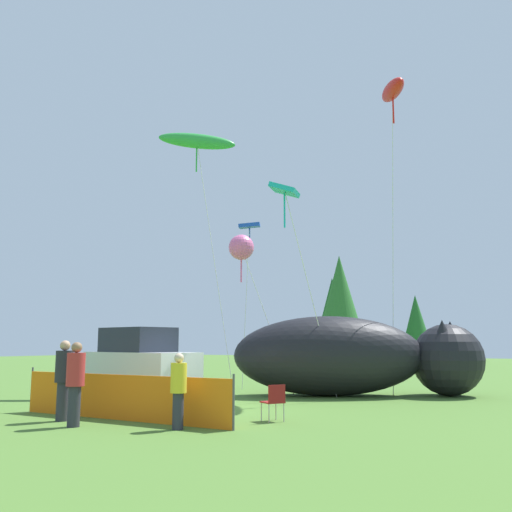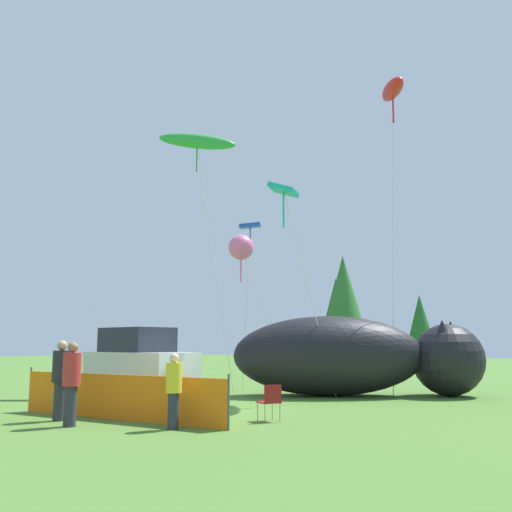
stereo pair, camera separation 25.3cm
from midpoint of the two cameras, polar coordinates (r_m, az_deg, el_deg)
name	(u,v)px [view 2 (the right image)]	position (r m, az deg, el deg)	size (l,w,h in m)	color
ground_plane	(190,408)	(16.81, -6.19, -14.91)	(120.00, 120.00, 0.00)	#4C752D
parked_car	(139,366)	(18.90, -11.22, -10.70)	(4.22, 2.40, 2.32)	#B7BCC1
folding_chair	(270,399)	(13.88, 1.99, -14.15)	(0.64, 0.64, 0.86)	maroon
inflatable_cat	(353,359)	(20.66, 10.04, -10.09)	(8.47, 6.24, 2.78)	black
safety_fence	(117,397)	(14.61, -13.22, -13.57)	(6.59, 0.07, 1.18)	orange
spectator_in_green_shirt	(174,387)	(12.77, -7.65, -12.90)	(0.35, 0.35, 1.62)	#2D2D38
spectator_in_black_shirt	(71,380)	(13.68, -17.46, -11.75)	(0.40, 0.40, 1.86)	#2D2D38
spectator_in_white_shirt	(61,377)	(14.76, -18.48, -11.36)	(0.41, 0.41, 1.90)	#2D2D38
kite_red_lizard	(392,91)	(22.84, 13.81, 15.76)	(1.97, 2.64, 11.83)	silver
kite_green_fish	(197,142)	(23.89, -5.60, 11.28)	(3.41, 2.17, 10.52)	silver
kite_pink_octopus	(241,248)	(21.08, -1.15, 0.84)	(2.20, 1.31, 5.81)	silver
kite_blue_box	(250,228)	(24.53, -0.30, 2.79)	(1.22, 1.29, 7.00)	silver
kite_teal_diamond	(284,194)	(19.39, 3.21, 6.24)	(1.49, 2.51, 7.18)	silver
horizon_tree_east	(338,316)	(55.98, 8.29, -5.91)	(3.04, 3.04, 7.25)	brown
horizon_tree_west	(344,298)	(46.26, 8.91, -4.12)	(3.70, 3.70, 8.84)	brown
horizon_tree_mid	(336,311)	(50.44, 8.20, -5.44)	(3.15, 3.15, 7.51)	brown
horizon_tree_northeast	(420,322)	(50.39, 16.24, -6.32)	(2.47, 2.47, 5.88)	brown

